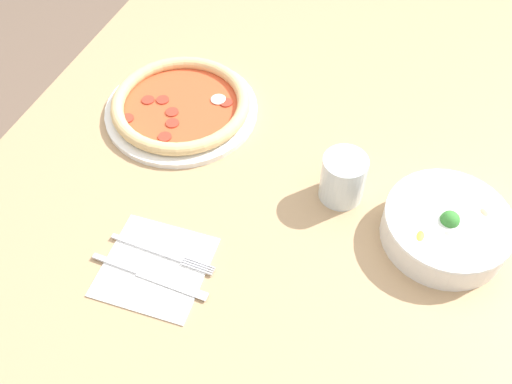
% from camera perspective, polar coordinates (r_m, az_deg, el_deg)
% --- Properties ---
extents(ground_plane, '(8.00, 8.00, 0.00)m').
position_cam_1_polar(ground_plane, '(1.76, 2.55, -11.69)').
color(ground_plane, brown).
extents(dining_table, '(1.36, 1.07, 0.76)m').
position_cam_1_polar(dining_table, '(1.20, 3.67, 2.94)').
color(dining_table, tan).
rests_on(dining_table, ground_plane).
extents(pizza, '(0.31, 0.31, 0.04)m').
position_cam_1_polar(pizza, '(1.18, -7.51, 8.54)').
color(pizza, white).
rests_on(pizza, dining_table).
extents(bowl, '(0.21, 0.21, 0.07)m').
position_cam_1_polar(bowl, '(1.00, 18.51, -3.25)').
color(bowl, white).
rests_on(bowl, dining_table).
extents(napkin, '(0.18, 0.18, 0.00)m').
position_cam_1_polar(napkin, '(0.96, -10.04, -7.37)').
color(napkin, white).
rests_on(napkin, dining_table).
extents(fork, '(0.02, 0.19, 0.00)m').
position_cam_1_polar(fork, '(0.97, -9.49, -6.03)').
color(fork, silver).
rests_on(fork, napkin).
extents(knife, '(0.02, 0.21, 0.01)m').
position_cam_1_polar(knife, '(0.95, -11.13, -8.06)').
color(knife, silver).
rests_on(knife, napkin).
extents(glass, '(0.08, 0.08, 0.09)m').
position_cam_1_polar(glass, '(1.01, 8.69, 1.40)').
color(glass, silver).
rests_on(glass, dining_table).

